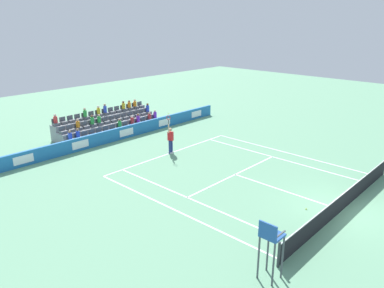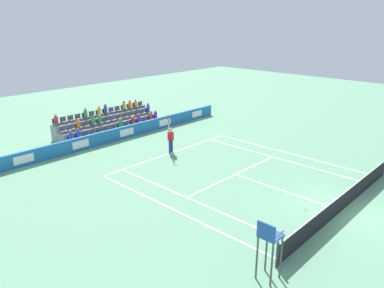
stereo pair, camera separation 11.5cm
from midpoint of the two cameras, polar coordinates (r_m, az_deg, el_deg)
The scene contains 15 objects.
ground_plane at distance 19.77m, azimuth 21.61°, elevation -9.32°, with size 80.00×80.00×0.00m, color #669E77.
line_baseline at distance 25.88m, azimuth -3.34°, elevation -1.35°, with size 10.97×0.10×0.01m, color white.
line_service at distance 22.49m, azimuth 6.42°, elevation -4.60°, with size 8.23×0.10×0.01m, color white.
line_centre_service at distance 20.93m, azimuth 13.49°, elevation -6.86°, with size 0.10×6.40×0.01m, color white.
line_singles_sideline_left at distance 19.34m, azimuth 0.10°, elevation -8.52°, with size 0.10×11.89×0.01m, color white.
line_singles_sideline_right at distance 25.48m, azimuth 12.81°, elevation -2.12°, with size 0.10×11.89×0.01m, color white.
line_doubles_sideline_left at distance 18.48m, azimuth -2.84°, elevation -9.92°, with size 0.10×11.89×0.01m, color white.
line_doubles_sideline_right at distance 26.62m, azimuth 14.32°, elevation -1.34°, with size 0.10×11.89×0.01m, color white.
line_centre_mark at distance 25.81m, azimuth -3.19°, elevation -1.40°, with size 0.10×0.20×0.01m, color white.
sponsor_barrier at distance 29.37m, azimuth -10.12°, elevation 1.80°, with size 19.92×0.22×0.95m.
tennis_net at distance 19.56m, azimuth 21.78°, elevation -8.04°, with size 11.97×0.10×1.07m.
tennis_player at distance 25.57m, azimuth -3.40°, elevation 0.75°, with size 0.54×0.41×2.85m.
umpire_chair at distance 13.60m, azimuth 11.58°, elevation -14.30°, with size 0.70×0.70×2.34m.
stadium_stand at distance 31.17m, azimuth -12.69°, elevation 2.77°, with size 8.68×2.85×2.19m.
loose_tennis_ball at distance 19.26m, azimuth 16.74°, elevation -9.40°, with size 0.07×0.07×0.07m, color #D1E533.
Camera 1 is at (16.77, 5.73, 8.82)m, focal length 35.21 mm.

